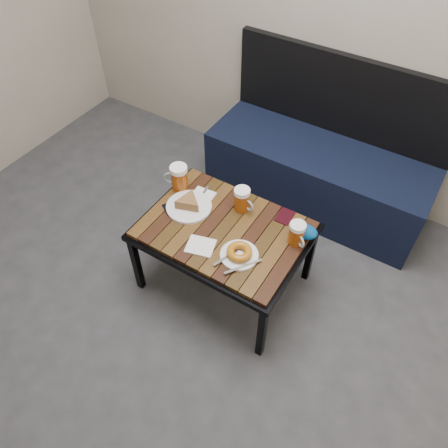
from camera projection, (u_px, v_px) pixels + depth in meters
The scene contains 13 objects.
ground at pixel (142, 419), 2.04m from camera, with size 4.00×4.00×0.00m, color #2D2D30.
bench at pixel (318, 170), 2.81m from camera, with size 1.40×0.50×0.95m.
cafe_table at pixel (224, 233), 2.24m from camera, with size 0.84×0.62×0.47m.
beer_mug_left at pixel (179, 178), 2.35m from camera, with size 0.14×0.11×0.15m.
beer_mug_centre at pixel (242, 199), 2.25m from camera, with size 0.13×0.09×0.13m.
beer_mug_right at pixel (297, 234), 2.10m from camera, with size 0.12×0.11×0.13m.
plate_pie at pixel (189, 204), 2.28m from camera, with size 0.24×0.24×0.07m.
plate_bagel at pixel (239, 253), 2.07m from camera, with size 0.21×0.23×0.05m.
napkin_left at pixel (202, 196), 2.36m from camera, with size 0.13×0.16×0.01m.
napkin_right at pixel (201, 246), 2.13m from camera, with size 0.16×0.15×0.01m.
passport_navy at pixel (176, 207), 2.31m from camera, with size 0.09×0.13×0.01m, color black.
passport_burgundy at pixel (285, 216), 2.26m from camera, with size 0.08×0.11×0.01m, color black.
knit_pouch at pixel (303, 231), 2.15m from camera, with size 0.15×0.09×0.06m, color navy.
Camera 1 is at (0.69, -0.38, 2.13)m, focal length 35.00 mm.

